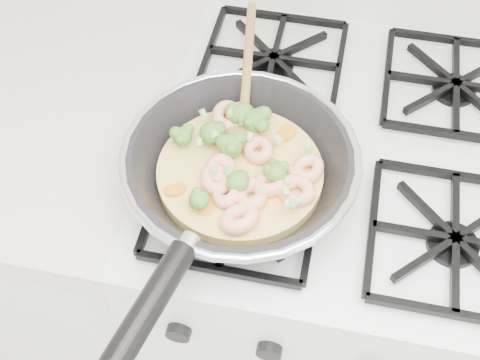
# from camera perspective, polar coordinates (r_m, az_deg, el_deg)

# --- Properties ---
(stove) EXTENTS (0.60, 0.60, 0.92)m
(stove) POSITION_cam_1_polar(r_m,az_deg,el_deg) (1.34, 7.49, -9.15)
(stove) COLOR white
(stove) RESTS_ON ground
(skillet) EXTENTS (0.33, 0.62, 0.09)m
(skillet) POSITION_cam_1_polar(r_m,az_deg,el_deg) (0.86, -0.10, 1.11)
(skillet) COLOR black
(skillet) RESTS_ON stove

